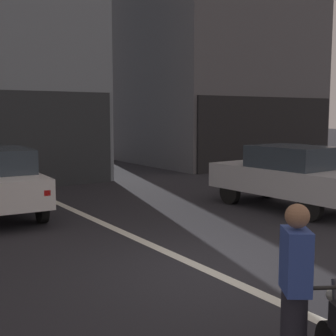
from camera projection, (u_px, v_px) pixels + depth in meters
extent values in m
plane|color=#232328|center=(208.00, 271.00, 7.31)|extent=(120.00, 120.00, 0.00)
cube|color=silver|center=(67.00, 207.00, 12.28)|extent=(0.20, 18.00, 0.01)
cube|color=#56565B|center=(210.00, 22.00, 23.96)|extent=(8.46, 8.67, 14.35)
cube|color=black|center=(269.00, 133.00, 20.98)|extent=(8.12, 0.10, 3.20)
cylinder|color=black|center=(17.00, 192.00, 12.73)|extent=(0.22, 0.65, 0.64)
cylinder|color=black|center=(42.00, 209.00, 10.50)|extent=(0.22, 0.65, 0.64)
cube|color=red|center=(47.00, 193.00, 9.79)|extent=(0.14, 0.07, 0.12)
cylinder|color=black|center=(230.00, 192.00, 12.70)|extent=(0.22, 0.65, 0.64)
cylinder|color=black|center=(268.00, 187.00, 13.62)|extent=(0.22, 0.65, 0.64)
cylinder|color=black|center=(310.00, 208.00, 10.63)|extent=(0.22, 0.65, 0.64)
cube|color=#B7BABF|center=(287.00, 180.00, 12.08)|extent=(1.99, 4.19, 0.66)
cube|color=#2D3842|center=(292.00, 157.00, 11.88)|extent=(1.66, 2.05, 0.56)
sphere|color=silver|center=(332.00, 295.00, 4.28)|extent=(0.12, 0.12, 0.12)
cube|color=#334CA5|center=(296.00, 261.00, 4.16)|extent=(0.39, 0.42, 0.58)
sphere|color=#9E7051|center=(297.00, 216.00, 4.12)|extent=(0.22, 0.22, 0.22)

